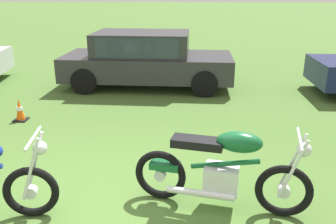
# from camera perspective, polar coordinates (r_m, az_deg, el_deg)

# --- Properties ---
(ground_plane) EXTENTS (120.00, 120.00, 0.00)m
(ground_plane) POSITION_cam_1_polar(r_m,az_deg,el_deg) (4.51, -10.93, -15.29)
(ground_plane) COLOR #476B2D
(motorcycle_green) EXTENTS (2.09, 0.73, 1.02)m
(motorcycle_green) POSITION_cam_1_polar(r_m,az_deg,el_deg) (4.32, 8.58, -9.12)
(motorcycle_green) COLOR black
(motorcycle_green) RESTS_ON ground
(car_charcoal) EXTENTS (4.38, 1.95, 1.43)m
(car_charcoal) POSITION_cam_1_polar(r_m,az_deg,el_deg) (9.52, -3.62, 8.75)
(car_charcoal) COLOR #2D2D33
(car_charcoal) RESTS_ON ground
(traffic_cone) EXTENTS (0.25, 0.25, 0.45)m
(traffic_cone) POSITION_cam_1_polar(r_m,az_deg,el_deg) (7.71, -22.42, 0.19)
(traffic_cone) COLOR #EA590F
(traffic_cone) RESTS_ON ground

